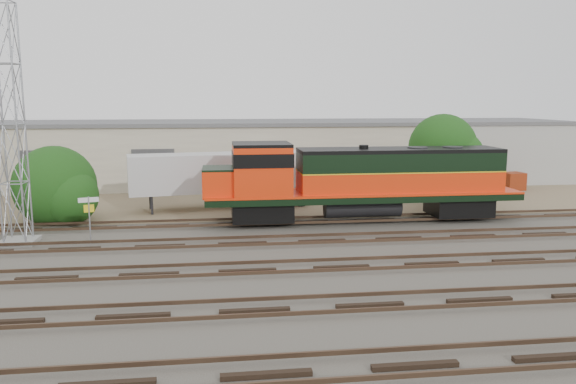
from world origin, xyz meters
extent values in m
plane|color=#47423A|center=(0.00, 0.00, 0.00)|extent=(140.00, 140.00, 0.00)
cube|color=#726047|center=(0.00, 15.00, 0.01)|extent=(80.00, 16.00, 0.02)
cube|color=black|center=(0.00, -12.00, 0.07)|extent=(80.00, 2.40, 0.14)
cube|color=#4C3828|center=(0.00, -12.75, 0.21)|extent=(80.00, 0.08, 0.14)
cube|color=#4C3828|center=(0.00, -11.25, 0.21)|extent=(80.00, 0.08, 0.14)
cube|color=black|center=(0.00, -7.50, 0.07)|extent=(80.00, 2.40, 0.14)
cube|color=#4C3828|center=(0.00, -8.25, 0.21)|extent=(80.00, 0.08, 0.14)
cube|color=#4C3828|center=(0.00, -6.75, 0.21)|extent=(80.00, 0.08, 0.14)
cube|color=black|center=(0.00, -3.00, 0.07)|extent=(80.00, 2.40, 0.14)
cube|color=#4C3828|center=(0.00, -3.75, 0.21)|extent=(80.00, 0.08, 0.14)
cube|color=#4C3828|center=(0.00, -2.25, 0.21)|extent=(80.00, 0.08, 0.14)
cube|color=black|center=(0.00, 1.50, 0.07)|extent=(80.00, 2.40, 0.14)
cube|color=#4C3828|center=(0.00, 0.75, 0.21)|extent=(80.00, 0.08, 0.14)
cube|color=#4C3828|center=(0.00, 2.25, 0.21)|extent=(80.00, 0.08, 0.14)
cube|color=black|center=(0.00, 6.00, 0.07)|extent=(80.00, 2.40, 0.14)
cube|color=#4C3828|center=(0.00, 5.25, 0.21)|extent=(80.00, 0.08, 0.14)
cube|color=#4C3828|center=(0.00, 6.75, 0.21)|extent=(80.00, 0.08, 0.14)
cube|color=beige|center=(0.00, 23.00, 2.50)|extent=(58.00, 10.00, 5.00)
cube|color=#59595B|center=(0.00, 23.00, 5.15)|extent=(58.40, 10.40, 0.30)
cube|color=#999993|center=(22.00, 17.95, 2.50)|extent=(14.00, 0.10, 5.00)
cube|color=#333335|center=(-14.00, 17.94, 1.70)|extent=(3.20, 0.12, 3.40)
cube|color=#333335|center=(-6.00, 17.94, 1.70)|extent=(3.20, 0.12, 3.40)
cube|color=#333335|center=(2.00, 17.94, 1.70)|extent=(3.20, 0.12, 3.40)
cube|color=#333335|center=(10.00, 17.94, 1.70)|extent=(3.20, 0.12, 3.40)
cube|color=#333335|center=(18.00, 17.94, 1.70)|extent=(3.20, 0.12, 3.40)
cube|color=black|center=(1.34, 6.00, 0.82)|extent=(3.44, 2.58, 1.08)
cube|color=black|center=(13.17, 6.00, 0.82)|extent=(3.44, 2.58, 1.08)
cube|color=black|center=(7.25, 6.00, 1.54)|extent=(18.29, 3.23, 0.38)
cylinder|color=black|center=(7.25, 6.00, 0.87)|extent=(4.52, 1.18, 1.18)
cube|color=red|center=(9.41, 6.00, 2.38)|extent=(11.84, 2.80, 1.29)
cube|color=black|center=(9.41, 6.00, 3.56)|extent=(11.84, 2.80, 1.08)
cube|color=black|center=(9.41, 6.00, 4.21)|extent=(11.84, 2.80, 0.22)
cube|color=red|center=(1.34, 6.00, 3.13)|extent=(3.23, 3.23, 2.80)
cube|color=black|center=(1.34, 6.00, 4.62)|extent=(3.23, 3.23, 0.17)
cube|color=red|center=(-1.14, 6.00, 2.49)|extent=(1.72, 2.58, 1.51)
cube|color=gray|center=(-11.10, 3.26, 0.10)|extent=(1.72, 1.72, 0.20)
cylinder|color=gray|center=(-11.63, 3.78, 5.94)|extent=(0.09, 0.09, 11.47)
cylinder|color=gray|center=(-10.57, 3.78, 5.94)|extent=(0.09, 0.09, 11.47)
cylinder|color=gray|center=(-10.57, 2.73, 5.94)|extent=(0.09, 0.09, 11.47)
cylinder|color=gray|center=(-7.51, 2.73, 1.19)|extent=(0.08, 0.08, 2.39)
cube|color=white|center=(-7.51, 2.73, 2.22)|extent=(0.96, 0.28, 0.24)
cube|color=yellow|center=(-7.51, 2.73, 1.79)|extent=(0.48, 0.16, 0.38)
cube|color=silver|center=(-0.90, 11.26, 2.42)|extent=(12.10, 4.29, 2.46)
cube|color=black|center=(3.69, 12.03, 0.46)|extent=(2.54, 2.61, 0.91)
cube|color=black|center=(-5.26, 9.62, 0.59)|extent=(0.14, 0.14, 1.19)
cube|color=black|center=(-5.56, 11.42, 0.59)|extent=(0.14, 0.14, 1.19)
cube|color=navy|center=(14.36, 17.73, 0.75)|extent=(2.05, 1.99, 1.50)
cube|color=maroon|center=(22.15, 15.97, 0.70)|extent=(1.63, 1.54, 1.40)
cylinder|color=#382619|center=(-10.63, 8.40, 0.22)|extent=(0.32, 0.32, 0.43)
sphere|color=#1F4112|center=(-10.63, 8.40, 2.10)|extent=(4.75, 4.75, 4.75)
sphere|color=#1F4112|center=(-9.68, 7.68, 1.62)|extent=(3.33, 3.33, 3.33)
cylinder|color=#382619|center=(14.00, 10.76, 1.14)|extent=(0.26, 0.26, 2.29)
sphere|color=#1F4112|center=(14.00, 10.76, 3.89)|extent=(4.58, 4.58, 4.58)
sphere|color=#1F4112|center=(14.91, 10.08, 3.43)|extent=(3.20, 3.20, 3.20)
camera|label=1|loc=(-1.15, -25.53, 7.12)|focal=35.00mm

